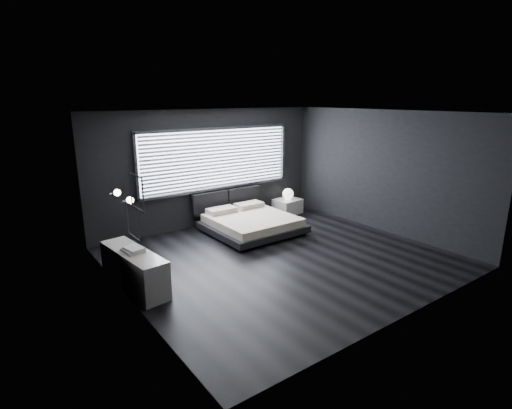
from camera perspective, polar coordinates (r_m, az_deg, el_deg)
room at (r=7.55m, az=3.79°, el=2.29°), size 6.04×6.00×2.80m
window at (r=9.80m, az=-5.44°, el=6.49°), size 4.14×0.09×1.52m
headboard at (r=10.06m, az=-4.13°, el=0.70°), size 1.96×0.16×0.52m
sconce_near at (r=6.17m, az=-17.58°, el=0.57°), size 0.18×0.11×0.11m
sconce_far at (r=6.73m, az=-19.24°, el=1.61°), size 0.18×0.11×0.11m
wall_art_upper at (r=5.53m, az=-16.67°, el=1.68°), size 0.01×0.48×0.48m
wall_art_lower at (r=5.88m, az=-17.15°, el=-2.33°), size 0.01×0.48×0.48m
bed at (r=9.31m, az=-0.66°, el=-2.60°), size 1.98×1.89×0.51m
nightstand at (r=10.88m, az=4.52°, el=-0.24°), size 0.72×0.62×0.39m
orb_lamp at (r=10.81m, az=4.59°, el=1.53°), size 0.29×0.29×0.29m
dresser at (r=6.97m, az=-16.98°, el=-8.84°), size 0.63×1.65×0.64m
book_stack at (r=6.82m, az=-17.12°, el=-6.16°), size 0.32×0.40×0.08m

